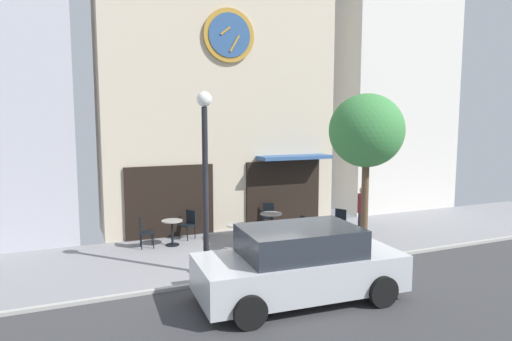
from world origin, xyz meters
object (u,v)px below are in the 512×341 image
(cafe_table_center_right, at_px, (330,226))
(cafe_chair_right_end, at_px, (189,222))
(cafe_chair_facing_wall, at_px, (339,221))
(cafe_chair_by_entrance, at_px, (144,230))
(cafe_table_near_door, at_px, (172,229))
(street_lamp, at_px, (205,183))
(cafe_chair_near_lamp, at_px, (307,228))
(pedestrian_maroon, at_px, (362,212))
(street_tree, at_px, (367,131))
(cafe_table_rightmost, at_px, (271,220))
(cafe_chair_outer, at_px, (268,214))
(parked_car_silver, at_px, (300,264))
(cafe_table_center, at_px, (237,233))

(cafe_table_center_right, bearing_deg, cafe_chair_right_end, 149.95)
(cafe_chair_facing_wall, bearing_deg, cafe_chair_by_entrance, 168.18)
(cafe_table_center_right, distance_m, cafe_chair_by_entrance, 5.58)
(cafe_table_near_door, bearing_deg, street_lamp, -85.13)
(cafe_chair_near_lamp, bearing_deg, cafe_chair_right_end, 144.52)
(cafe_table_near_door, distance_m, cafe_chair_by_entrance, 0.83)
(cafe_chair_facing_wall, height_order, cafe_chair_right_end, same)
(cafe_chair_right_end, height_order, cafe_chair_near_lamp, same)
(cafe_table_center_right, height_order, pedestrian_maroon, pedestrian_maroon)
(cafe_table_center_right, bearing_deg, street_lamp, -165.73)
(street_lamp, relative_size, street_tree, 0.99)
(cafe_table_rightmost, xyz_separation_m, cafe_chair_near_lamp, (0.49, -1.49, 0.01))
(cafe_chair_facing_wall, bearing_deg, cafe_table_near_door, 167.11)
(cafe_chair_outer, bearing_deg, cafe_chair_right_end, -178.35)
(street_tree, height_order, cafe_chair_outer, street_tree)
(cafe_table_near_door, xyz_separation_m, cafe_table_center_right, (4.48, -1.65, 0.01))
(parked_car_silver, bearing_deg, cafe_chair_facing_wall, 47.42)
(street_lamp, height_order, cafe_chair_right_end, street_lamp)
(cafe_table_near_door, xyz_separation_m, parked_car_silver, (1.57, -5.04, 0.25))
(cafe_chair_right_end, relative_size, pedestrian_maroon, 0.54)
(cafe_chair_near_lamp, distance_m, cafe_chair_by_entrance, 4.82)
(cafe_chair_outer, bearing_deg, cafe_table_near_door, -169.46)
(cafe_chair_near_lamp, height_order, cafe_chair_outer, same)
(cafe_table_rightmost, height_order, cafe_table_center_right, cafe_table_center_right)
(cafe_table_center_right, height_order, cafe_chair_facing_wall, cafe_chair_facing_wall)
(cafe_table_rightmost, xyz_separation_m, parked_car_silver, (-1.65, -4.93, 0.24))
(cafe_chair_near_lamp, distance_m, pedestrian_maroon, 1.96)
(cafe_chair_near_lamp, bearing_deg, street_lamp, -161.98)
(cafe_chair_facing_wall, bearing_deg, parked_car_silver, -132.58)
(pedestrian_maroon, bearing_deg, street_lamp, -169.01)
(cafe_table_near_door, xyz_separation_m, cafe_chair_by_entrance, (-0.82, 0.07, 0.02))
(street_tree, bearing_deg, cafe_table_rightmost, 119.36)
(cafe_table_center_right, xyz_separation_m, parked_car_silver, (-2.92, -3.39, 0.24))
(cafe_table_rightmost, distance_m, cafe_chair_right_end, 2.64)
(street_lamp, relative_size, cafe_chair_by_entrance, 4.91)
(cafe_chair_outer, relative_size, pedestrian_maroon, 0.54)
(cafe_table_rightmost, distance_m, cafe_table_center_right, 2.00)
(cafe_table_center_right, bearing_deg, parked_car_silver, -130.74)
(street_tree, relative_size, parked_car_silver, 1.02)
(cafe_table_center_right, relative_size, pedestrian_maroon, 0.45)
(cafe_table_rightmost, relative_size, cafe_chair_right_end, 0.81)
(cafe_table_center, height_order, pedestrian_maroon, pedestrian_maroon)
(cafe_table_rightmost, relative_size, cafe_chair_near_lamp, 0.81)
(cafe_chair_right_end, height_order, pedestrian_maroon, pedestrian_maroon)
(cafe_chair_outer, bearing_deg, pedestrian_maroon, -46.96)
(cafe_chair_outer, bearing_deg, cafe_chair_facing_wall, -47.53)
(cafe_chair_near_lamp, bearing_deg, pedestrian_maroon, -2.36)
(cafe_table_rightmost, xyz_separation_m, cafe_chair_facing_wall, (1.91, -1.06, 0.01))
(cafe_table_center, xyz_separation_m, cafe_table_center_right, (2.87, -0.42, 0.02))
(street_lamp, distance_m, cafe_table_rightmost, 4.33)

